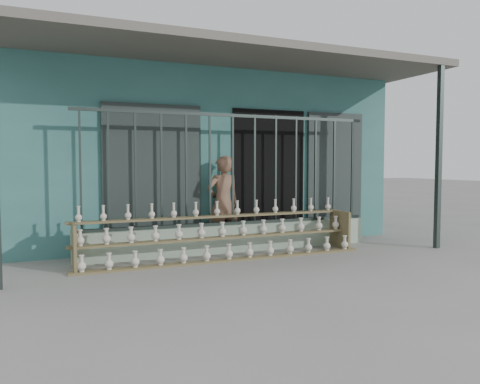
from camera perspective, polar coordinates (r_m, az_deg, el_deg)
name	(u,v)px	position (r m, az deg, el deg)	size (l,w,h in m)	color
ground	(268,268)	(6.57, 3.48, -9.24)	(60.00, 60.00, 0.00)	slate
workshop_building	(182,155)	(10.37, -7.04, 4.45)	(7.40, 6.60, 3.21)	#306561
parapet_wall	(233,238)	(7.69, -0.88, -5.64)	(5.00, 0.20, 0.45)	#8EA58E
security_fence	(233,170)	(7.59, -0.89, 2.76)	(5.00, 0.04, 1.80)	#283330
shelf_rack	(223,235)	(7.17, -2.09, -5.21)	(4.50, 0.68, 0.85)	brown
elderly_woman	(223,203)	(7.83, -2.11, -1.34)	(0.58, 0.38, 1.57)	brown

